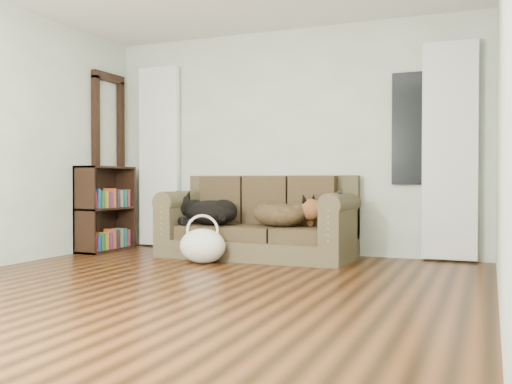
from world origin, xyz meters
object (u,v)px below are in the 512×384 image
at_px(tote_bag, 203,248).
at_px(bookshelf, 106,209).
at_px(sofa, 257,216).
at_px(dog_shepherd, 283,213).
at_px(dog_black_lab, 208,213).

bearing_deg(tote_bag, bookshelf, 162.30).
relative_size(sofa, dog_shepherd, 3.23).
distance_m(dog_black_lab, tote_bag, 0.66).
bearing_deg(dog_shepherd, dog_black_lab, 19.86).
relative_size(dog_black_lab, bookshelf, 0.67).
height_order(dog_shepherd, bookshelf, bookshelf).
height_order(sofa, dog_shepherd, sofa).
bearing_deg(sofa, tote_bag, -117.90).
distance_m(dog_black_lab, dog_shepherd, 0.87).
bearing_deg(sofa, bookshelf, -175.93).
xyz_separation_m(tote_bag, bookshelf, (-1.58, 0.50, 0.34)).
distance_m(tote_bag, bookshelf, 1.69).
bearing_deg(dog_black_lab, sofa, 28.99).
xyz_separation_m(sofa, bookshelf, (-1.91, -0.14, 0.05)).
relative_size(tote_bag, bookshelf, 0.48).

